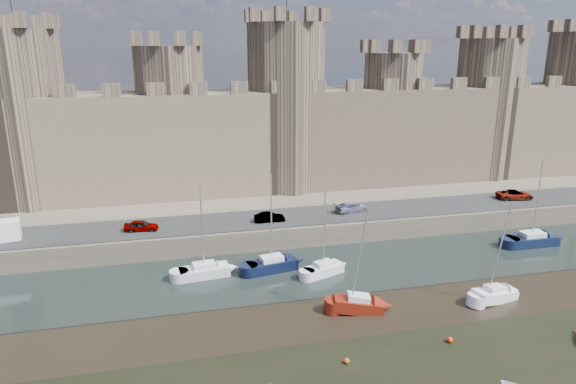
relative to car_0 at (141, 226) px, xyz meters
name	(u,v)px	position (x,y,z in m)	size (l,w,h in m)	color
water_channel	(320,269)	(18.20, -9.24, -3.10)	(160.00, 12.00, 0.08)	black
quay	(259,175)	(18.20, 26.76, -1.89)	(160.00, 60.00, 2.50)	#4C443A
road	(297,217)	(18.20, 0.76, -0.59)	(160.00, 7.00, 0.10)	black
castle	(269,125)	(17.57, 14.76, 8.53)	(108.50, 11.00, 29.00)	#42382B
car_0	(141,226)	(0.00, 0.00, 0.00)	(1.51, 3.75, 1.28)	gray
car_1	(270,217)	(14.61, -0.30, -0.05)	(1.25, 3.57, 1.18)	gray
car_2	(351,207)	(25.32, 1.06, -0.01)	(1.77, 4.34, 1.26)	gray
car_3	(515,195)	(48.64, 1.05, 0.03)	(2.22, 4.81, 1.34)	gray
sailboat_0	(204,270)	(6.26, -8.22, -2.39)	(5.20, 2.50, 9.38)	silver
sailboat_1	(272,264)	(13.21, -8.41, -2.33)	(5.44, 2.93, 10.33)	black
sailboat_2	(324,268)	(18.18, -10.52, -2.39)	(4.51, 3.01, 9.07)	silver
sailboat_3	(532,239)	(44.23, -8.50, -2.34)	(5.95, 2.39, 10.37)	black
sailboat_4	(358,304)	(18.99, -18.32, -2.38)	(4.67, 2.55, 10.32)	#67170B
sailboat_5	(494,294)	(31.89, -19.32, -2.45)	(4.65, 2.59, 9.47)	silver
buoy_1	(347,361)	(15.43, -25.37, -2.92)	(0.43, 0.43, 0.43)	#FF480B
buoy_3	(450,340)	(24.33, -24.61, -2.91)	(0.47, 0.47, 0.47)	#FF220B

